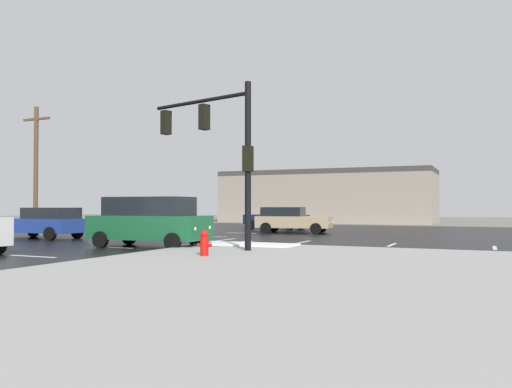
% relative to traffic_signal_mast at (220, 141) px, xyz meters
% --- Properties ---
extents(ground_plane, '(120.00, 120.00, 0.00)m').
position_rel_traffic_signal_mast_xyz_m(ground_plane, '(-4.86, 5.96, -4.07)').
color(ground_plane, slate).
extents(road_asphalt, '(44.00, 44.00, 0.02)m').
position_rel_traffic_signal_mast_xyz_m(road_asphalt, '(-4.86, 5.96, -4.06)').
color(road_asphalt, black).
rests_on(road_asphalt, ground_plane).
extents(sidewalk_corner, '(18.00, 18.00, 0.14)m').
position_rel_traffic_signal_mast_xyz_m(sidewalk_corner, '(7.14, -6.04, -4.00)').
color(sidewalk_corner, '#9E9E99').
rests_on(sidewalk_corner, ground_plane).
extents(snow_strip_curbside, '(4.00, 1.60, 0.06)m').
position_rel_traffic_signal_mast_xyz_m(snow_strip_curbside, '(0.14, 1.96, -3.90)').
color(snow_strip_curbside, white).
rests_on(snow_strip_curbside, sidewalk_corner).
extents(lane_markings, '(36.15, 36.15, 0.01)m').
position_rel_traffic_signal_mast_xyz_m(lane_markings, '(-3.66, 4.58, -4.05)').
color(lane_markings, silver).
rests_on(lane_markings, road_asphalt).
extents(traffic_signal_mast, '(4.70, 1.40, 5.91)m').
position_rel_traffic_signal_mast_xyz_m(traffic_signal_mast, '(0.00, 0.00, 0.00)').
color(traffic_signal_mast, black).
rests_on(traffic_signal_mast, sidewalk_corner).
extents(fire_hydrant, '(0.48, 0.26, 0.79)m').
position_rel_traffic_signal_mast_xyz_m(fire_hydrant, '(0.82, -2.60, -3.54)').
color(fire_hydrant, red).
rests_on(fire_hydrant, sidewalk_corner).
extents(strip_building_background, '(21.19, 8.00, 5.25)m').
position_rel_traffic_signal_mast_xyz_m(strip_building_background, '(-6.13, 34.83, -1.45)').
color(strip_building_background, gray).
rests_on(strip_building_background, ground_plane).
extents(sedan_navy, '(4.68, 2.43, 1.58)m').
position_rel_traffic_signal_mast_xyz_m(sedan_navy, '(-4.78, 17.77, -3.22)').
color(sedan_navy, '#141E47').
rests_on(sedan_navy, road_asphalt).
extents(sedan_blue, '(4.54, 2.03, 1.58)m').
position_rel_traffic_signal_mast_xyz_m(sedan_blue, '(-11.63, 2.88, -3.22)').
color(sedan_blue, navy).
rests_on(sedan_blue, road_asphalt).
extents(suv_green, '(4.93, 2.40, 2.03)m').
position_rel_traffic_signal_mast_xyz_m(suv_green, '(-3.59, 0.67, -2.98)').
color(suv_green, '#195933').
rests_on(suv_green, road_asphalt).
extents(suv_grey, '(4.94, 2.43, 2.03)m').
position_rel_traffic_signal_mast_xyz_m(suv_grey, '(-18.34, 19.52, -2.98)').
color(suv_grey, slate).
rests_on(suv_grey, road_asphalt).
extents(sedan_tan, '(4.68, 2.44, 1.58)m').
position_rel_traffic_signal_mast_xyz_m(sedan_tan, '(-2.12, 13.22, -3.22)').
color(sedan_tan, tan).
rests_on(sedan_tan, road_asphalt).
extents(utility_pole_far, '(2.20, 0.28, 8.11)m').
position_rel_traffic_signal_mast_xyz_m(utility_pole_far, '(-17.75, 8.00, 0.19)').
color(utility_pole_far, brown).
rests_on(utility_pole_far, ground_plane).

